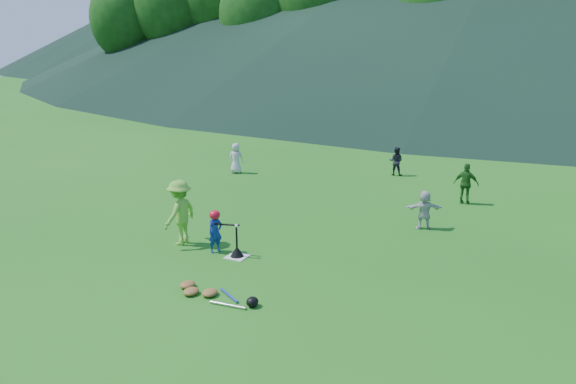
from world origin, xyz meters
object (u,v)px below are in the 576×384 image
Objects in this scene: fielder_c at (466,184)px; fielder_a at (236,158)px; batter_child at (215,232)px; fielder_d at (424,210)px; equipment_pile at (209,293)px; adult_coach at (180,212)px; batting_tee at (237,252)px; fielder_b at (396,161)px; home_plate at (237,257)px.

fielder_a is at bearing -2.08° from fielder_c.
fielder_d is (3.82, 3.80, 0.02)m from batter_child.
equipment_pile is (-2.64, -5.76, -0.44)m from fielder_d.
adult_coach is at bearing 137.56° from equipment_pile.
fielder_d is 5.03m from batting_tee.
fielder_a is at bearing 51.58° from batter_child.
fielder_c reaches higher than batting_tee.
batter_child reaches higher than equipment_pile.
fielder_b is 1.50× the size of batting_tee.
adult_coach is 0.86× the size of equipment_pile.
adult_coach reaches higher than batter_child.
fielder_d is at bearing 50.03° from home_plate.
fielder_d is at bearing 141.91° from fielder_a.
home_plate is 0.45× the size of fielder_d.
adult_coach is at bearing 50.11° from fielder_c.
fielder_b reaches higher than batting_tee.
fielder_c is 1.20× the size of fielder_d.
equipment_pile is (4.95, -8.81, -0.48)m from fielder_a.
batter_child is 7.91m from fielder_c.
fielder_d is (2.34, -5.37, -0.01)m from fielder_b.
home_plate is 0.25× the size of equipment_pile.
fielder_d is 6.35m from equipment_pile.
adult_coach reaches higher than fielder_a.
adult_coach reaches higher than equipment_pile.
adult_coach is at bearing 175.73° from batting_tee.
fielder_c is at bearing 162.08° from fielder_a.
fielder_b is at bearing -92.05° from fielder_d.
batting_tee is (0.60, -0.05, -0.36)m from batter_child.
equipment_pile is at bearing 69.35° from fielder_c.
batter_child is 7.82m from fielder_a.
home_plate is 8.18m from fielder_a.
fielder_d reaches higher than batting_tee.
adult_coach reaches higher than home_plate.
fielder_c reaches higher than home_plate.
fielder_b is (5.25, 2.32, -0.04)m from fielder_a.
equipment_pile is at bearing -126.06° from batter_child.
equipment_pile is (0.59, -1.91, -0.06)m from batting_tee.
equipment_pile is (-3.17, -8.56, -0.54)m from fielder_c.
home_plate is at bearing -71.80° from batter_child.
fielder_c is 7.65m from batting_tee.
home_plate is 5.04m from fielder_d.
fielder_c is 2.86m from fielder_d.
home_plate is at bearing 106.15° from fielder_a.
fielder_a is (-2.73, 6.77, -0.23)m from adult_coach.
batting_tee is at bearing 107.03° from equipment_pile.
batting_tee is (-3.22, -3.85, -0.38)m from fielder_d.
batter_child is 0.88× the size of fielder_a.
fielder_d is (-0.53, -2.81, -0.10)m from fielder_c.
fielder_d is 1.49× the size of batting_tee.
adult_coach reaches higher than fielder_c.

